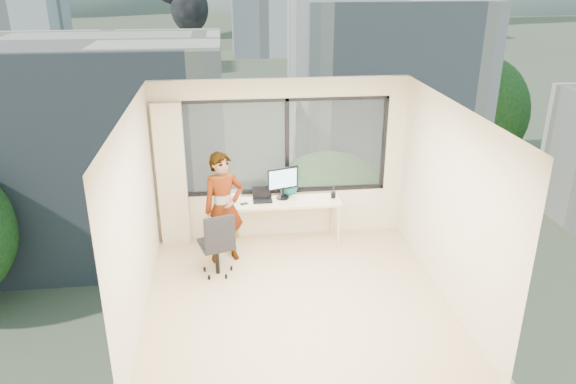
{
  "coord_description": "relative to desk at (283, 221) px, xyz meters",
  "views": [
    {
      "loc": [
        -0.84,
        -6.27,
        4.14
      ],
      "look_at": [
        0.0,
        1.0,
        1.15
      ],
      "focal_mm": 34.31,
      "sensor_mm": 36.0,
      "label": 1
    }
  ],
  "objects": [
    {
      "name": "tree_c",
      "position": [
        22.0,
        38.34,
        -9.38
      ],
      "size": [
        8.4,
        8.4,
        10.0
      ],
      "primitive_type": null,
      "color": "#184818",
      "rests_on": "exterior_ground"
    },
    {
      "name": "desk",
      "position": [
        0.0,
        0.0,
        0.0
      ],
      "size": [
        1.8,
        0.6,
        0.75
      ],
      "primitive_type": "cube",
      "color": "beige",
      "rests_on": "floor"
    },
    {
      "name": "cellphone",
      "position": [
        -0.62,
        -0.1,
        0.38
      ],
      "size": [
        0.13,
        0.09,
        0.01
      ],
      "primitive_type": "cube",
      "rotation": [
        0.0,
        0.0,
        0.3
      ],
      "color": "black",
      "rests_on": "desk"
    },
    {
      "name": "near_bldg_a",
      "position": [
        -9.0,
        28.34,
        -7.38
      ],
      "size": [
        16.0,
        12.0,
        14.0
      ],
      "primitive_type": "cube",
      "color": "beige",
      "rests_on": "exterior_ground"
    },
    {
      "name": "wall_front",
      "position": [
        0.0,
        -3.66,
        0.93
      ],
      "size": [
        4.0,
        0.01,
        2.6
      ],
      "primitive_type": "cube",
      "color": "beige",
      "rests_on": "ground"
    },
    {
      "name": "game_console",
      "position": [
        -0.8,
        0.25,
        0.41
      ],
      "size": [
        0.34,
        0.3,
        0.07
      ],
      "primitive_type": "cube",
      "rotation": [
        0.0,
        0.0,
        -0.22
      ],
      "color": "white",
      "rests_on": "desk"
    },
    {
      "name": "wall_left",
      "position": [
        -2.0,
        -1.66,
        0.93
      ],
      "size": [
        0.01,
        4.0,
        2.6
      ],
      "primitive_type": "cube",
      "color": "beige",
      "rests_on": "ground"
    },
    {
      "name": "curtain",
      "position": [
        -1.72,
        0.22,
        0.77
      ],
      "size": [
        0.45,
        0.14,
        2.3
      ],
      "primitive_type": "cube",
      "color": "beige",
      "rests_on": "floor"
    },
    {
      "name": "exterior_ground",
      "position": [
        0.0,
        118.34,
        -14.38
      ],
      "size": [
        400.0,
        400.0,
        0.04
      ],
      "primitive_type": "cube",
      "color": "#515B3D",
      "rests_on": "ground"
    },
    {
      "name": "window_wall",
      "position": [
        0.05,
        0.34,
        1.15
      ],
      "size": [
        3.3,
        0.16,
        1.55
      ],
      "primitive_type": null,
      "color": "black",
      "rests_on": "ground"
    },
    {
      "name": "laptop",
      "position": [
        -0.33,
        -0.02,
        0.47
      ],
      "size": [
        0.3,
        0.32,
        0.19
      ],
      "primitive_type": null,
      "rotation": [
        0.0,
        0.0,
        0.01
      ],
      "color": "black",
      "rests_on": "desk"
    },
    {
      "name": "monitor",
      "position": [
        -0.0,
        0.07,
        0.63
      ],
      "size": [
        0.53,
        0.26,
        0.52
      ],
      "primitive_type": null,
      "rotation": [
        0.0,
        0.0,
        0.3
      ],
      "color": "black",
      "rests_on": "desk"
    },
    {
      "name": "floor",
      "position": [
        0.0,
        -1.66,
        -0.38
      ],
      "size": [
        4.0,
        4.0,
        0.01
      ],
      "primitive_type": "cube",
      "color": "#CDBA85",
      "rests_on": "ground"
    },
    {
      "name": "ceiling",
      "position": [
        0.0,
        -1.66,
        2.23
      ],
      "size": [
        4.0,
        4.0,
        0.01
      ],
      "primitive_type": "cube",
      "color": "white",
      "rests_on": "ground"
    },
    {
      "name": "person",
      "position": [
        -0.93,
        -0.44,
        0.48
      ],
      "size": [
        0.72,
        0.59,
        1.7
      ],
      "primitive_type": "imported",
      "rotation": [
        0.0,
        0.0,
        0.34
      ],
      "color": "#2D2D33",
      "rests_on": "floor"
    },
    {
      "name": "near_bldg_b",
      "position": [
        12.0,
        36.34,
        -6.38
      ],
      "size": [
        14.0,
        13.0,
        16.0
      ],
      "primitive_type": "cube",
      "color": "white",
      "rests_on": "exterior_ground"
    },
    {
      "name": "chair",
      "position": [
        -1.06,
        -0.86,
        0.13
      ],
      "size": [
        0.64,
        0.64,
        1.01
      ],
      "primitive_type": null,
      "rotation": [
        0.0,
        0.0,
        0.3
      ],
      "color": "black",
      "rests_on": "floor"
    },
    {
      "name": "tree_b",
      "position": [
        4.0,
        16.34,
        -9.88
      ],
      "size": [
        7.6,
        7.6,
        9.0
      ],
      "primitive_type": null,
      "color": "#184818",
      "rests_on": "exterior_ground"
    },
    {
      "name": "pen_cup",
      "position": [
        0.8,
        -0.01,
        0.42
      ],
      "size": [
        0.1,
        0.1,
        0.1
      ],
      "primitive_type": "cylinder",
      "rotation": [
        0.0,
        0.0,
        0.26
      ],
      "color": "black",
      "rests_on": "desk"
    },
    {
      "name": "handbag",
      "position": [
        0.11,
        0.18,
        0.48
      ],
      "size": [
        0.3,
        0.2,
        0.21
      ],
      "primitive_type": "ellipsoid",
      "rotation": [
        0.0,
        0.0,
        0.21
      ],
      "color": "#0C474D",
      "rests_on": "desk"
    },
    {
      "name": "wall_right",
      "position": [
        2.0,
        -1.66,
        0.93
      ],
      "size": [
        0.01,
        4.0,
        2.6
      ],
      "primitive_type": "cube",
      "color": "beige",
      "rests_on": "ground"
    },
    {
      "name": "hill_b",
      "position": [
        100.0,
        318.34,
        -14.38
      ],
      "size": [
        300.0,
        220.0,
        96.0
      ],
      "primitive_type": "ellipsoid",
      "color": "slate",
      "rests_on": "exterior_ground"
    }
  ]
}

